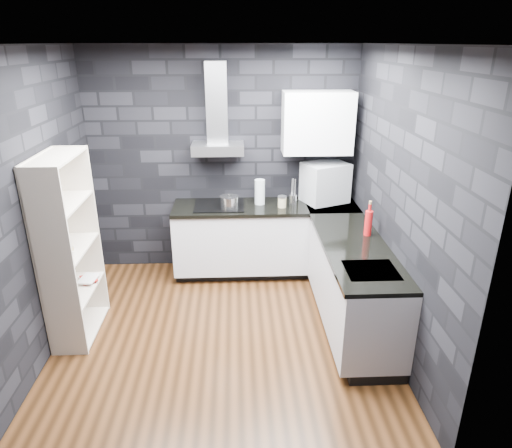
{
  "coord_description": "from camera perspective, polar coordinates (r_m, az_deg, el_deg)",
  "views": [
    {
      "loc": [
        0.16,
        -3.83,
        2.72
      ],
      "look_at": [
        0.35,
        0.45,
        1.0
      ],
      "focal_mm": 32.0,
      "sensor_mm": 36.0,
      "label": 1
    }
  ],
  "objects": [
    {
      "name": "upper_cabinet",
      "position": [
        5.41,
        7.69,
        12.44
      ],
      "size": [
        0.8,
        0.35,
        0.7
      ],
      "primitive_type": "cube",
      "color": "white",
      "rests_on": "wall_back"
    },
    {
      "name": "appliance_garage",
      "position": [
        5.58,
        8.63,
        5.03
      ],
      "size": [
        0.61,
        0.55,
        0.5
      ],
      "primitive_type": "cube",
      "rotation": [
        0.0,
        0.0,
        0.4
      ],
      "color": "#A3A6AA",
      "rests_on": "counter_back_top"
    },
    {
      "name": "glass_vase",
      "position": [
        5.45,
        0.47,
        4.03
      ],
      "size": [
        0.14,
        0.14,
        0.3
      ],
      "primitive_type": "cylinder",
      "rotation": [
        0.0,
        0.0,
        0.16
      ],
      "color": "silver",
      "rests_on": "counter_back_top"
    },
    {
      "name": "utensil_crock",
      "position": [
        5.48,
        4.62,
        3.08
      ],
      "size": [
        0.11,
        0.11,
        0.12
      ],
      "primitive_type": "cylinder",
      "rotation": [
        0.0,
        0.0,
        -0.21
      ],
      "color": "silver",
      "rests_on": "counter_back_top"
    },
    {
      "name": "book_second",
      "position": [
        4.93,
        -21.21,
        -5.28
      ],
      "size": [
        0.17,
        0.04,
        0.22
      ],
      "primitive_type": "imported",
      "rotation": [
        0.0,
        0.0,
        -0.14
      ],
      "color": "#B2B2B2",
      "rests_on": "bookshelf"
    },
    {
      "name": "ground",
      "position": [
        4.7,
        -4.14,
        -13.56
      ],
      "size": [
        3.2,
        3.2,
        0.0
      ],
      "primitive_type": "plane",
      "color": "#472812"
    },
    {
      "name": "counter_back_top",
      "position": [
        5.45,
        1.18,
        2.14
      ],
      "size": [
        2.2,
        0.62,
        0.04
      ],
      "primitive_type": "cube",
      "color": "black",
      "rests_on": "counter_back_cab"
    },
    {
      "name": "sink_rim",
      "position": [
        4.05,
        14.19,
        -5.66
      ],
      "size": [
        0.44,
        0.4,
        0.01
      ],
      "primitive_type": "cube",
      "color": "#A8A8AC",
      "rests_on": "counter_right_top"
    },
    {
      "name": "counter_right_cab",
      "position": [
        4.66,
        12.04,
        -7.36
      ],
      "size": [
        0.6,
        1.8,
        0.76
      ],
      "primitive_type": "cube",
      "color": "silver",
      "rests_on": "ground"
    },
    {
      "name": "counter_right_top",
      "position": [
        4.48,
        12.32,
        -2.89
      ],
      "size": [
        0.62,
        1.8,
        0.04
      ],
      "primitive_type": "cube",
      "color": "black",
      "rests_on": "counter_right_cab"
    },
    {
      "name": "hood_chimney",
      "position": [
        5.37,
        -4.93,
        14.86
      ],
      "size": [
        0.24,
        0.2,
        0.9
      ],
      "primitive_type": "cube",
      "color": "#A8A8AC",
      "rests_on": "hood_body"
    },
    {
      "name": "cooktop",
      "position": [
        5.44,
        -4.61,
        2.34
      ],
      "size": [
        0.58,
        0.5,
        0.01
      ],
      "primitive_type": "cube",
      "color": "black",
      "rests_on": "counter_back_top"
    },
    {
      "name": "wall_front",
      "position": [
        2.6,
        -5.78,
        -10.05
      ],
      "size": [
        3.2,
        0.05,
        2.7
      ],
      "primitive_type": "cube",
      "color": "black",
      "rests_on": "ground"
    },
    {
      "name": "wall_right",
      "position": [
        4.32,
        17.44,
        2.37
      ],
      "size": [
        0.05,
        3.2,
        2.7
      ],
      "primitive_type": "cube",
      "color": "black",
      "rests_on": "ground"
    },
    {
      "name": "counter_corner_top",
      "position": [
        5.56,
        9.43,
        2.27
      ],
      "size": [
        0.62,
        0.62,
        0.04
      ],
      "primitive_type": "cube",
      "color": "black",
      "rests_on": "counter_right_cab"
    },
    {
      "name": "wall_left",
      "position": [
        4.44,
        -26.12,
        1.61
      ],
      "size": [
        0.05,
        3.2,
        2.7
      ],
      "primitive_type": "cube",
      "color": "black",
      "rests_on": "ground"
    },
    {
      "name": "red_bottle",
      "position": [
        4.7,
        13.86,
        0.1
      ],
      "size": [
        0.09,
        0.09,
        0.26
      ],
      "primitive_type": "cylinder",
      "rotation": [
        0.0,
        0.0,
        0.23
      ],
      "color": "red",
      "rests_on": "counter_right_top"
    },
    {
      "name": "counter_back_cab",
      "position": [
        5.6,
        1.15,
        -1.67
      ],
      "size": [
        2.2,
        0.6,
        0.76
      ],
      "primitive_type": "cube",
      "color": "silver",
      "rests_on": "ground"
    },
    {
      "name": "hood_body",
      "position": [
        5.39,
        -4.78,
        9.38
      ],
      "size": [
        0.6,
        0.34,
        0.12
      ],
      "primitive_type": "cube",
      "color": "#A8A8AC",
      "rests_on": "wall_back"
    },
    {
      "name": "pot",
      "position": [
        5.33,
        -3.35,
        2.71
      ],
      "size": [
        0.24,
        0.24,
        0.12
      ],
      "primitive_type": "cylinder",
      "rotation": [
        0.0,
        0.0,
        -0.15
      ],
      "color": "silver",
      "rests_on": "cooktop"
    },
    {
      "name": "bookshelf",
      "position": [
        4.64,
        -22.26,
        -2.96
      ],
      "size": [
        0.35,
        0.8,
        1.8
      ],
      "primitive_type": "cube",
      "rotation": [
        0.0,
        0.0,
        -0.01
      ],
      "color": "beige",
      "rests_on": "ground"
    },
    {
      "name": "storage_jar",
      "position": [
        5.37,
        3.27,
        2.73
      ],
      "size": [
        0.1,
        0.1,
        0.12
      ],
      "primitive_type": "cylinder",
      "rotation": [
        0.0,
        0.0,
        -0.05
      ],
      "color": "tan",
      "rests_on": "counter_back_top"
    },
    {
      "name": "toekick_back",
      "position": [
        5.83,
        1.09,
        -5.4
      ],
      "size": [
        2.18,
        0.5,
        0.1
      ],
      "primitive_type": "cube",
      "color": "black",
      "rests_on": "ground"
    },
    {
      "name": "toekick_right",
      "position": [
        4.89,
        12.11,
        -11.74
      ],
      "size": [
        0.5,
        1.78,
        0.1
      ],
      "primitive_type": "cube",
      "color": "black",
      "rests_on": "ground"
    },
    {
      "name": "wall_back",
      "position": [
        5.62,
        -4.14,
        7.73
      ],
      "size": [
        3.2,
        0.05,
        2.7
      ],
      "primitive_type": "cube",
      "color": "black",
      "rests_on": "ground"
    },
    {
      "name": "book_red",
      "position": [
        4.9,
        -21.15,
        -5.7
      ],
      "size": [
        0.14,
        0.09,
        0.2
      ],
      "primitive_type": "imported",
      "rotation": [
        0.0,
        0.0,
        0.49
      ],
      "color": "maroon",
      "rests_on": "bookshelf"
    },
    {
      "name": "fruit_bowl",
      "position": [
        4.51,
        -22.85,
        -3.23
      ],
      "size": [
        0.25,
        0.25,
        0.05
      ],
      "primitive_type": "imported",
      "rotation": [
        0.0,
        0.0,
        0.4
      ],
      "color": "white",
      "rests_on": "bookshelf"
    },
    {
      "name": "ceiling",
      "position": [
        3.83,
        -5.31,
        21.51
      ],
      "size": [
        3.2,
        3.2,
        0.0
      ],
      "primitive_type": "plane",
      "rotation": [
        3.14,
        0.0,
        0.0
      ],
      "color": "silver"
    }
  ]
}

